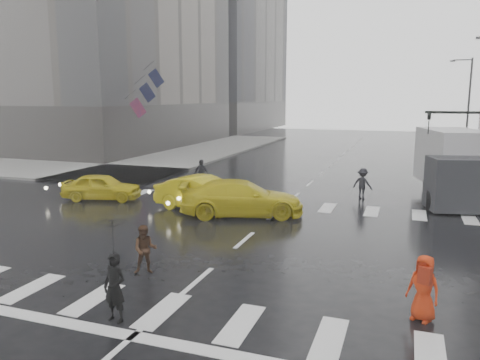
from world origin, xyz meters
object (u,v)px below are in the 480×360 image
at_px(pedestrian_brown, 145,250).
at_px(pedestrian_orange, 424,288).
at_px(box_truck, 453,164).
at_px(taxi_front, 102,187).
at_px(taxi_mid, 204,194).

xyz_separation_m(pedestrian_brown, pedestrian_orange, (7.52, -0.39, 0.07)).
distance_m(pedestrian_brown, box_truck, 16.44).
relative_size(taxi_front, taxi_mid, 0.83).
height_order(pedestrian_brown, taxi_front, pedestrian_brown).
bearing_deg(taxi_mid, pedestrian_brown, -157.31).
xyz_separation_m(pedestrian_orange, taxi_front, (-14.80, 8.37, -0.13)).
bearing_deg(taxi_front, pedestrian_brown, -152.81).
relative_size(pedestrian_orange, box_truck, 0.24).
height_order(pedestrian_orange, taxi_front, pedestrian_orange).
relative_size(pedestrian_brown, box_truck, 0.22).
height_order(pedestrian_brown, box_truck, box_truck).
xyz_separation_m(pedestrian_orange, box_truck, (1.64, 14.00, 1.06)).
distance_m(pedestrian_brown, taxi_mid, 7.78).
bearing_deg(pedestrian_brown, pedestrian_orange, -28.20).
bearing_deg(taxi_front, pedestrian_orange, -134.68).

